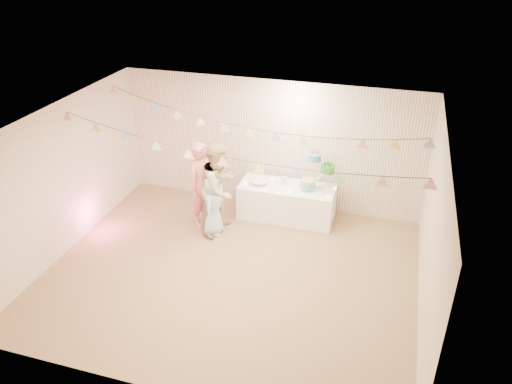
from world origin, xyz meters
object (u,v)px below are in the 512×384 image
(person_adult_b, at_px, (220,188))
(person_child, at_px, (213,205))
(cake_stand, at_px, (317,168))
(person_adult_a, at_px, (203,185))
(table, at_px, (287,202))

(person_adult_b, height_order, person_child, person_adult_b)
(cake_stand, xyz_separation_m, person_child, (-1.72, -0.98, -0.54))
(person_adult_b, xyz_separation_m, person_child, (-0.09, -0.14, -0.30))
(person_adult_a, relative_size, person_child, 1.42)
(person_adult_b, relative_size, person_child, 1.51)
(person_adult_a, distance_m, person_adult_b, 0.39)
(table, xyz_separation_m, cake_stand, (0.55, 0.05, 0.78))
(table, distance_m, person_adult_a, 1.67)
(person_adult_b, distance_m, person_child, 0.34)
(table, distance_m, person_adult_b, 1.45)
(cake_stand, height_order, person_child, cake_stand)
(person_adult_a, height_order, person_child, person_adult_a)
(table, relative_size, person_adult_b, 1.03)
(table, xyz_separation_m, person_adult_b, (-1.08, -0.79, 0.55))
(table, relative_size, person_adult_a, 1.09)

